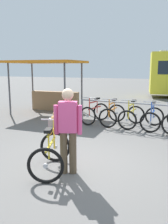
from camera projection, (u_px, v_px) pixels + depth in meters
ground_plane at (83, 164)px, 5.18m from camera, size 80.00×80.00×0.00m
bike_rack_rail at (134, 108)px, 8.08m from camera, size 3.89×0.42×0.88m
racked_bike_red at (95, 113)px, 8.97m from camera, size 0.84×1.21×0.98m
racked_bike_orange at (113, 114)px, 8.65m from camera, size 0.72×1.11×0.97m
racked_bike_yellow at (132, 116)px, 8.34m from camera, size 0.77×1.17×0.97m
racked_bike_blue at (152, 118)px, 8.02m from camera, size 0.68×1.12×0.97m
featured_bicycle at (52, 146)px, 4.83m from camera, size 0.97×1.26×1.09m
person_with_featured_bike at (68, 127)px, 4.57m from camera, size 0.51×0.30×1.64m
market_stall at (50, 81)px, 10.94m from camera, size 3.14×2.36×2.30m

